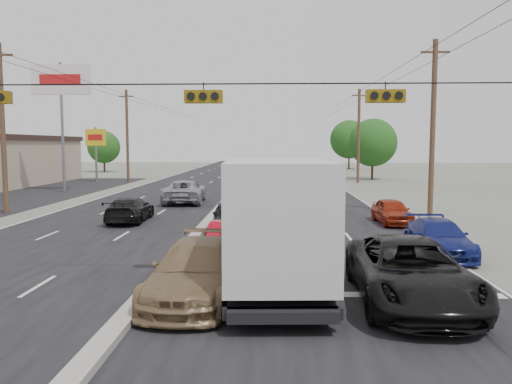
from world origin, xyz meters
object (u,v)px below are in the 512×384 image
red_sedan (227,240)px  black_suv (410,272)px  tree_right_far (349,139)px  pole_sign_far (96,142)px  tree_left_far (104,147)px  utility_pole_right_c (359,135)px  utility_pole_left_b (3,128)px  queue_car_c (275,202)px  queue_car_b (275,226)px  box_truck (276,225)px  tree_right_mid (373,143)px  queue_car_a (231,216)px  tan_sedan (196,271)px  oncoming_far (185,192)px  queue_car_d (439,238)px  oncoming_near (130,210)px  queue_car_e (392,212)px  utility_pole_right_b (433,127)px  pole_sign_billboard (61,88)px  utility_pole_left_c (127,135)px

red_sedan → black_suv: 7.38m
black_suv → tree_right_far: bearing=84.3°
pole_sign_far → tree_left_far: (-6.00, 20.00, -0.69)m
utility_pole_right_c → tree_left_far: size_ratio=1.63×
utility_pole_left_b → black_suv: 25.68m
utility_pole_left_b → queue_car_c: utility_pole_left_b is taller
red_sedan → queue_car_b: bearing=58.4°
box_truck → tree_left_far: bearing=110.3°
tree_right_mid → queue_car_a: size_ratio=1.70×
tan_sedan → oncoming_far: (-4.24, 21.87, 0.05)m
queue_car_d → utility_pole_left_b: bearing=156.3°
pole_sign_far → oncoming_near: bearing=-67.1°
tan_sedan → oncoming_near: 14.34m
pole_sign_far → queue_car_d: bearing=-54.1°
red_sedan → queue_car_e: 11.15m
tree_left_far → tan_sedan: tree_left_far is taller
utility_pole_right_c → box_truck: size_ratio=1.34×
red_sedan → oncoming_near: bearing=130.6°
black_suv → queue_car_a: (-5.60, 10.66, -0.11)m
utility_pole_left_b → black_suv: size_ratio=1.68×
utility_pole_right_b → utility_pole_right_c: (0.00, 25.00, 0.00)m
utility_pole_right_c → red_sedan: size_ratio=2.61×
pole_sign_billboard → pole_sign_far: size_ratio=1.83×
utility_pole_left_c → red_sedan: utility_pole_left_c is taller
pole_sign_billboard → black_suv: size_ratio=1.85×
utility_pole_left_c → queue_car_d: size_ratio=2.23×
red_sedan → utility_pole_right_b: bearing=49.9°
pole_sign_far → box_truck: 44.77m
queue_car_a → tree_right_mid: bearing=62.4°
tree_right_far → queue_car_e: tree_right_far is taller
tree_right_far → queue_car_d: 65.88m
queue_car_a → box_truck: bearing=-84.4°
utility_pole_left_c → queue_car_e: (22.10, -28.04, -4.46)m
utility_pole_left_c → queue_car_b: size_ratio=2.13×
tree_right_far → black_suv: tree_right_far is taller
queue_car_e → tree_left_far: bearing=121.1°
pole_sign_far → queue_car_a: 35.30m
utility_pole_right_c → tree_right_mid: size_ratio=1.40×
tree_right_mid → oncoming_near: bearing=-120.4°
tree_right_far → queue_car_c: bearing=-102.9°
utility_pole_left_b → pole_sign_billboard: 13.68m
red_sedan → queue_car_d: 7.87m
black_suv → queue_car_d: (2.60, 5.72, -0.17)m
oncoming_far → tan_sedan: bearing=97.2°
utility_pole_left_b → red_sedan: (14.25, -10.96, -4.48)m
red_sedan → queue_car_e: size_ratio=1.00×
queue_car_b → utility_pole_right_c: bearing=74.2°
utility_pole_right_b → black_suv: utility_pole_right_b is taller
utility_pole_left_b → red_sedan: 18.53m
pole_sign_far → black_suv: (23.00, -41.15, -3.58)m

